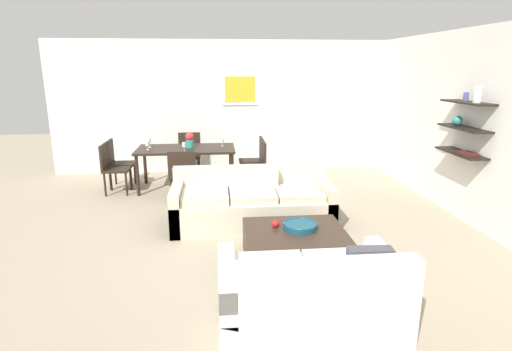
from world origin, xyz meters
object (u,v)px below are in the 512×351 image
at_px(apple_on_coffee_table, 275,224).
at_px(dining_chair_right_near, 258,162).
at_px(loveseat_white, 311,295).
at_px(wine_glass_left_far, 149,141).
at_px(centerpiece_vase, 190,139).
at_px(dining_chair_foot, 183,173).
at_px(wine_glass_right_far, 222,141).
at_px(decorative_bowl, 300,226).
at_px(dining_chair_right_far, 255,157).
at_px(wine_glass_left_near, 147,144).
at_px(coffee_table, 295,247).
at_px(dining_table, 186,152).
at_px(dining_chair_head, 189,152).
at_px(sofa_beige, 252,205).
at_px(dining_chair_left_far, 117,160).
at_px(dining_chair_left_near, 112,165).
at_px(wine_glass_foot, 184,145).

height_order(apple_on_coffee_table, dining_chair_right_near, dining_chair_right_near).
xyz_separation_m(loveseat_white, wine_glass_left_far, (-1.98, 4.43, 0.58)).
relative_size(wine_glass_left_far, centerpiece_vase, 0.63).
height_order(apple_on_coffee_table, dining_chair_foot, dining_chair_foot).
bearing_deg(dining_chair_right_near, wine_glass_right_far, 153.11).
bearing_deg(decorative_bowl, dining_chair_right_far, 93.61).
bearing_deg(loveseat_white, decorative_bowl, 82.71).
bearing_deg(wine_glass_right_far, wine_glass_left_near, -170.29).
distance_m(coffee_table, wine_glass_left_near, 3.72).
distance_m(dining_chair_foot, centerpiece_vase, 0.99).
distance_m(coffee_table, dining_table, 3.47).
bearing_deg(decorative_bowl, dining_chair_head, 110.75).
relative_size(sofa_beige, dining_chair_head, 2.51).
distance_m(dining_table, dining_chair_right_far, 1.31).
bearing_deg(dining_chair_foot, dining_chair_right_far, 39.74).
height_order(dining_chair_right_far, wine_glass_left_far, wine_glass_left_far).
xyz_separation_m(loveseat_white, wine_glass_left_near, (-1.98, 4.21, 0.56)).
height_order(decorative_bowl, dining_chair_left_far, dining_chair_left_far).
bearing_deg(coffee_table, decorative_bowl, 46.05).
xyz_separation_m(loveseat_white, apple_on_coffee_table, (-0.12, 1.32, 0.13)).
xyz_separation_m(decorative_bowl, wine_glass_left_far, (-2.14, 3.17, 0.45)).
height_order(sofa_beige, decorative_bowl, sofa_beige).
bearing_deg(dining_chair_left_far, centerpiece_vase, -6.54).
height_order(dining_chair_left_far, centerpiece_vase, centerpiece_vase).
relative_size(dining_table, centerpiece_vase, 6.25).
distance_m(apple_on_coffee_table, dining_chair_head, 4.04).
distance_m(loveseat_white, wine_glass_left_near, 4.69).
xyz_separation_m(dining_chair_right_near, dining_chair_head, (-1.28, 1.06, 0.00)).
height_order(dining_chair_head, wine_glass_left_far, wine_glass_left_far).
height_order(dining_table, dining_chair_left_near, dining_chair_left_near).
height_order(wine_glass_foot, wine_glass_left_near, wine_glass_foot).
distance_m(coffee_table, apple_on_coffee_table, 0.34).
relative_size(dining_chair_right_near, centerpiece_vase, 3.15).
height_order(dining_chair_right_far, wine_glass_left_near, wine_glass_left_near).
distance_m(dining_chair_right_far, wine_glass_right_far, 0.72).
height_order(dining_chair_left_far, dining_chair_head, same).
xyz_separation_m(dining_table, wine_glass_left_near, (-0.66, -0.11, 0.18)).
bearing_deg(dining_chair_right_near, wine_glass_left_near, 177.28).
bearing_deg(dining_chair_right_near, dining_chair_right_far, 90.00).
bearing_deg(apple_on_coffee_table, wine_glass_left_near, 122.87).
bearing_deg(wine_glass_foot, wine_glass_left_far, 142.38).
bearing_deg(dining_chair_foot, dining_chair_right_near, 27.14).
bearing_deg(wine_glass_right_far, dining_chair_head, 131.26).
xyz_separation_m(sofa_beige, centerpiece_vase, (-0.96, 1.96, 0.60)).
bearing_deg(dining_chair_foot, decorative_bowl, -55.98).
bearing_deg(wine_glass_left_far, dining_chair_right_near, -9.28).
bearing_deg(apple_on_coffee_table, sofa_beige, 99.11).
distance_m(sofa_beige, coffee_table, 1.28).
bearing_deg(coffee_table, wine_glass_foot, 117.42).
height_order(loveseat_white, dining_table, loveseat_white).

